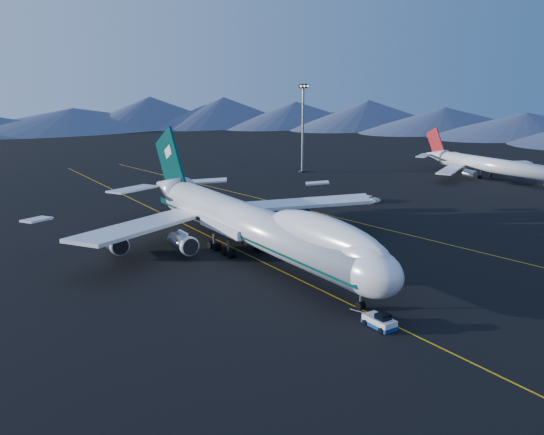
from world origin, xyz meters
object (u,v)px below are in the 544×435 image
service_van (371,199)px  second_jet (487,165)px  boeing_747 (254,224)px  floodlight_mast (303,128)px  pushback_tug (379,322)px

service_van → second_jet: bearing=-6.7°
second_jet → service_van: second_jet is taller
second_jet → service_van: 49.20m
boeing_747 → floodlight_mast: bearing=48.2°
second_jet → floodlight_mast: floodlight_mast is taller
boeing_747 → service_van: boeing_747 is taller
boeing_747 → service_van: size_ratio=14.22×
pushback_tug → service_van: bearing=48.7°
pushback_tug → floodlight_mast: 113.65m
pushback_tug → floodlight_mast: size_ratio=0.17×
boeing_747 → floodlight_mast: 86.36m
pushback_tug → floodlight_mast: floodlight_mast is taller
boeing_747 → floodlight_mast: floodlight_mast is taller
pushback_tug → service_van: 71.79m
pushback_tug → service_van: size_ratio=0.86×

